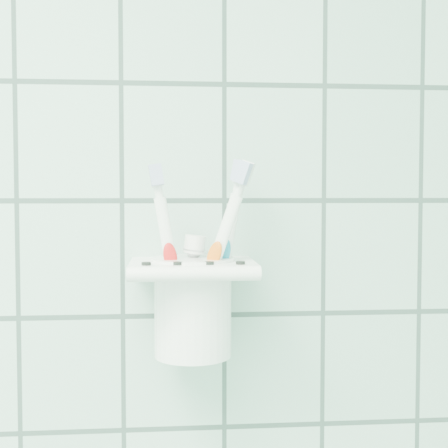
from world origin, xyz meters
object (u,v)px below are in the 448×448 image
(holder_bracket, at_px, (192,269))
(toothbrush_pink, at_px, (186,257))
(toothbrush_blue, at_px, (208,253))
(cup, at_px, (193,303))
(toothbrush_orange, at_px, (184,250))
(toothpaste_tube, at_px, (183,282))

(holder_bracket, distance_m, toothbrush_pink, 0.02)
(holder_bracket, relative_size, toothbrush_blue, 0.64)
(cup, distance_m, toothbrush_blue, 0.06)
(cup, bearing_deg, toothbrush_blue, -30.17)
(toothbrush_pink, bearing_deg, holder_bracket, 58.84)
(holder_bracket, distance_m, toothbrush_orange, 0.02)
(cup, height_order, toothbrush_blue, toothbrush_blue)
(holder_bracket, xyz_separation_m, toothbrush_blue, (0.02, -0.00, 0.02))
(toothbrush_orange, bearing_deg, toothbrush_blue, 28.77)
(holder_bracket, height_order, toothbrush_blue, toothbrush_blue)
(cup, relative_size, toothbrush_orange, 0.51)
(toothpaste_tube, bearing_deg, toothbrush_orange, -69.23)
(cup, bearing_deg, toothpaste_tube, 147.47)
(holder_bracket, distance_m, cup, 0.04)
(cup, distance_m, toothbrush_pink, 0.06)
(toothbrush_pink, height_order, toothpaste_tube, toothbrush_pink)
(cup, xyz_separation_m, toothbrush_pink, (-0.01, -0.02, 0.05))
(toothpaste_tube, bearing_deg, cup, -17.80)
(toothbrush_pink, relative_size, toothpaste_tube, 1.60)
(cup, height_order, toothpaste_tube, toothpaste_tube)
(toothbrush_blue, relative_size, toothpaste_tube, 1.65)
(cup, bearing_deg, toothbrush_pink, -111.62)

